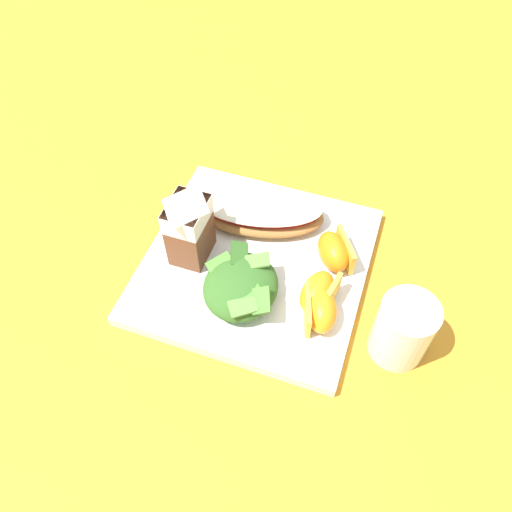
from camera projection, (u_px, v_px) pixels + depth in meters
The scene contains 9 objects.
ground at pixel (256, 268), 0.68m from camera, with size 3.00×3.00×0.00m, color orange.
white_plate at pixel (256, 264), 0.67m from camera, with size 0.28×0.28×0.02m, color white.
cheesy_pizza_bread at pixel (261, 212), 0.69m from camera, with size 0.12×0.18×0.04m.
green_salad_pile at pixel (240, 286), 0.62m from camera, with size 0.11×0.10×0.05m.
milk_carton at pixel (188, 223), 0.62m from camera, with size 0.06×0.05×0.11m.
orange_wedge_front at pixel (320, 310), 0.60m from camera, with size 0.07×0.05×0.04m.
orange_wedge_middle at pixel (318, 292), 0.61m from camera, with size 0.07×0.05×0.04m.
orange_wedge_rear at pixel (334, 251), 0.65m from camera, with size 0.07×0.06×0.04m.
drinking_clear_cup at pixel (403, 330), 0.57m from camera, with size 0.07×0.07×0.09m, color silver.
Camera 1 is at (-0.37, -0.13, 0.55)m, focal length 35.92 mm.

